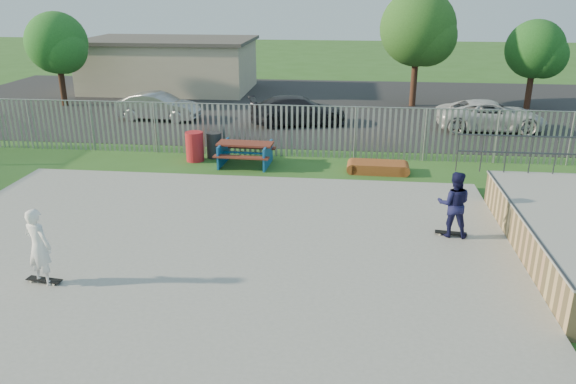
# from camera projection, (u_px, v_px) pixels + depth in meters

# --- Properties ---
(ground) EXTENTS (120.00, 120.00, 0.00)m
(ground) POSITION_uv_depth(u_px,v_px,m) (203.00, 260.00, 13.51)
(ground) COLOR #305E20
(ground) RESTS_ON ground
(concrete_slab) EXTENTS (15.00, 12.00, 0.15)m
(concrete_slab) POSITION_uv_depth(u_px,v_px,m) (203.00, 257.00, 13.48)
(concrete_slab) COLOR gray
(concrete_slab) RESTS_ON ground
(fence) EXTENTS (26.04, 16.02, 2.00)m
(fence) POSITION_uv_depth(u_px,v_px,m) (270.00, 165.00, 17.34)
(fence) COLOR gray
(fence) RESTS_ON ground
(picnic_table) EXTENTS (2.09, 1.75, 0.85)m
(picnic_table) POSITION_uv_depth(u_px,v_px,m) (245.00, 154.00, 20.60)
(picnic_table) COLOR maroon
(picnic_table) RESTS_ON ground
(funbox) EXTENTS (1.85, 0.96, 0.36)m
(funbox) POSITION_uv_depth(u_px,v_px,m) (378.00, 167.00, 19.86)
(funbox) COLOR brown
(funbox) RESTS_ON ground
(trash_bin_red) EXTENTS (0.67, 0.67, 1.11)m
(trash_bin_red) POSITION_uv_depth(u_px,v_px,m) (195.00, 147.00, 21.06)
(trash_bin_red) COLOR #B31B21
(trash_bin_red) RESTS_ON ground
(trash_bin_grey) EXTENTS (0.58, 0.58, 0.97)m
(trash_bin_grey) POSITION_uv_depth(u_px,v_px,m) (214.00, 145.00, 21.52)
(trash_bin_grey) COLOR #252427
(trash_bin_grey) RESTS_ON ground
(parking_lot) EXTENTS (40.00, 18.00, 0.02)m
(parking_lot) POSITION_uv_depth(u_px,v_px,m) (289.00, 105.00, 31.24)
(parking_lot) COLOR black
(parking_lot) RESTS_ON ground
(car_silver) EXTENTS (4.11, 1.72, 1.32)m
(car_silver) POSITION_uv_depth(u_px,v_px,m) (159.00, 106.00, 27.50)
(car_silver) COLOR #9F9FA3
(car_silver) RESTS_ON parking_lot
(car_dark) EXTENTS (4.94, 2.94, 1.34)m
(car_dark) POSITION_uv_depth(u_px,v_px,m) (298.00, 110.00, 26.56)
(car_dark) COLOR black
(car_dark) RESTS_ON parking_lot
(car_white) EXTENTS (4.86, 2.32, 1.34)m
(car_white) POSITION_uv_depth(u_px,v_px,m) (491.00, 116.00, 25.52)
(car_white) COLOR silver
(car_white) RESTS_ON parking_lot
(building) EXTENTS (10.40, 6.40, 3.20)m
(building) POSITION_uv_depth(u_px,v_px,m) (170.00, 64.00, 35.25)
(building) COLOR #C6B798
(building) RESTS_ON ground
(tree_left) EXTENTS (3.25, 3.25, 5.02)m
(tree_left) POSITION_uv_depth(u_px,v_px,m) (57.00, 43.00, 29.97)
(tree_left) COLOR #3D2418
(tree_left) RESTS_ON ground
(tree_mid) EXTENTS (3.99, 3.99, 6.16)m
(tree_mid) POSITION_uv_depth(u_px,v_px,m) (418.00, 28.00, 29.56)
(tree_mid) COLOR #46291C
(tree_mid) RESTS_ON ground
(tree_right) EXTENTS (3.02, 3.02, 4.66)m
(tree_right) POSITION_uv_depth(u_px,v_px,m) (535.00, 49.00, 29.25)
(tree_right) COLOR #41251A
(tree_right) RESTS_ON ground
(skateboard_a) EXTENTS (0.82, 0.29, 0.08)m
(skateboard_a) POSITION_uv_depth(u_px,v_px,m) (451.00, 234.00, 14.51)
(skateboard_a) COLOR black
(skateboard_a) RESTS_ON concrete_slab
(skateboard_b) EXTENTS (0.82, 0.30, 0.08)m
(skateboard_b) POSITION_uv_depth(u_px,v_px,m) (44.00, 281.00, 12.18)
(skateboard_b) COLOR black
(skateboard_b) RESTS_ON concrete_slab
(skater_navy) EXTENTS (0.91, 0.74, 1.72)m
(skater_navy) POSITION_uv_depth(u_px,v_px,m) (454.00, 204.00, 14.22)
(skater_navy) COLOR #13153E
(skater_navy) RESTS_ON concrete_slab
(skater_white) EXTENTS (0.72, 0.58, 1.72)m
(skater_white) POSITION_uv_depth(u_px,v_px,m) (39.00, 246.00, 11.90)
(skater_white) COLOR white
(skater_white) RESTS_ON concrete_slab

